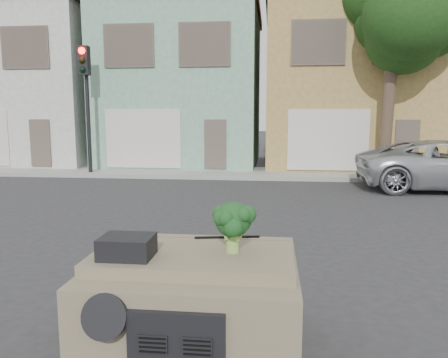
# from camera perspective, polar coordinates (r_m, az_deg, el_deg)

# --- Properties ---
(ground_plane) EXTENTS (120.00, 120.00, 0.00)m
(ground_plane) POSITION_cam_1_polar(r_m,az_deg,el_deg) (7.58, 0.31, -10.34)
(ground_plane) COLOR #303033
(ground_plane) RESTS_ON ground
(sidewalk) EXTENTS (40.00, 3.00, 0.15)m
(sidewalk) POSITION_cam_1_polar(r_m,az_deg,el_deg) (17.81, 3.80, 0.75)
(sidewalk) COLOR gray
(sidewalk) RESTS_ON ground
(townhouse_white) EXTENTS (7.20, 8.20, 7.55)m
(townhouse_white) POSITION_cam_1_polar(r_m,az_deg,el_deg) (24.65, -22.64, 10.86)
(townhouse_white) COLOR silver
(townhouse_white) RESTS_ON ground
(townhouse_mint) EXTENTS (7.20, 8.20, 7.55)m
(townhouse_mint) POSITION_cam_1_polar(r_m,az_deg,el_deg) (22.09, -4.95, 11.83)
(townhouse_mint) COLOR #7DAE8F
(townhouse_mint) RESTS_ON ground
(townhouse_tan) EXTENTS (7.20, 8.20, 7.55)m
(townhouse_tan) POSITION_cam_1_polar(r_m,az_deg,el_deg) (21.92, 15.09, 11.60)
(townhouse_tan) COLOR #A98B4B
(townhouse_tan) RESTS_ON ground
(traffic_signal) EXTENTS (0.40, 0.40, 5.10)m
(traffic_signal) POSITION_cam_1_polar(r_m,az_deg,el_deg) (18.15, -17.47, 8.36)
(traffic_signal) COLOR black
(traffic_signal) RESTS_ON ground
(tree_near) EXTENTS (4.40, 4.00, 8.50)m
(tree_near) POSITION_cam_1_polar(r_m,az_deg,el_deg) (17.56, 20.87, 13.78)
(tree_near) COLOR #1C3F15
(tree_near) RESTS_ON ground
(car_dashboard) EXTENTS (2.00, 1.80, 1.12)m
(car_dashboard) POSITION_cam_1_polar(r_m,az_deg,el_deg) (4.60, -3.69, -15.63)
(car_dashboard) COLOR #776A51
(car_dashboard) RESTS_ON ground
(instrument_hump) EXTENTS (0.48, 0.38, 0.20)m
(instrument_hump) POSITION_cam_1_polar(r_m,az_deg,el_deg) (4.19, -12.54, -8.62)
(instrument_hump) COLOR black
(instrument_hump) RESTS_ON car_dashboard
(wiper_arm) EXTENTS (0.69, 0.15, 0.02)m
(wiper_arm) POSITION_cam_1_polar(r_m,az_deg,el_deg) (4.72, 0.42, -7.60)
(wiper_arm) COLOR black
(wiper_arm) RESTS_ON car_dashboard
(broccoli) EXTENTS (0.43, 0.43, 0.50)m
(broccoli) POSITION_cam_1_polar(r_m,az_deg,el_deg) (4.20, 1.15, -6.23)
(broccoli) COLOR #143916
(broccoli) RESTS_ON car_dashboard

